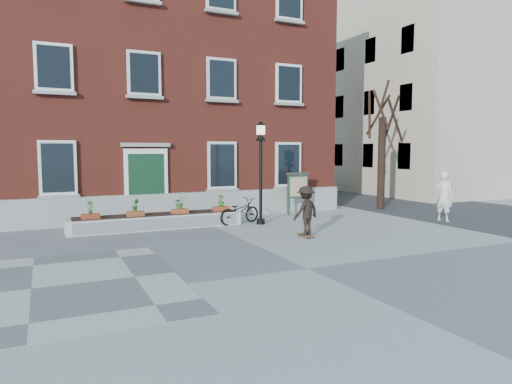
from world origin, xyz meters
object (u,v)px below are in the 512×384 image
bicycle (240,211)px  parked_car (306,181)px  bystander (444,196)px  lamp_post (261,158)px  skateboarder (306,211)px  notice_board (298,186)px

bicycle → parked_car: (9.70, 11.03, 0.21)m
bystander → bicycle: bearing=57.1°
lamp_post → skateboarder: bearing=-86.0°
parked_car → lamp_post: size_ratio=1.09×
bystander → lamp_post: size_ratio=0.51×
parked_car → lamp_post: (-8.99, -11.43, 1.83)m
lamp_post → notice_board: size_ratio=2.10×
bystander → parked_car: bearing=-20.9°
skateboarder → notice_board: bearing=62.7°
bicycle → bystander: bearing=-127.2°
bicycle → parked_car: size_ratio=0.44×
bystander → notice_board: bearing=35.0°
notice_board → skateboarder: bearing=-117.3°
bicycle → lamp_post: (0.71, -0.40, 2.05)m
lamp_post → bystander: bearing=-19.4°
skateboarder → bicycle: bearing=105.3°
lamp_post → skateboarder: (0.21, -2.98, -1.67)m
bicycle → parked_car: bearing=-58.1°
notice_board → bystander: bearing=-42.5°
lamp_post → notice_board: lamp_post is taller
parked_car → notice_board: notice_board is taller
skateboarder → bystander: bearing=4.5°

